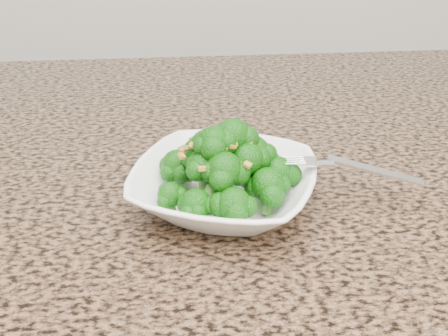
{
  "coord_description": "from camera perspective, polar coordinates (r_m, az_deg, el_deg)",
  "views": [
    {
      "loc": [
        0.08,
        -0.29,
        1.25
      ],
      "look_at": [
        0.13,
        0.25,
        0.95
      ],
      "focal_mm": 45.0,
      "sensor_mm": 36.0,
      "label": 1
    }
  ],
  "objects": [
    {
      "name": "fork",
      "position": [
        0.63,
        10.52,
        0.45
      ],
      "size": [
        0.18,
        0.07,
        0.01
      ],
      "primitive_type": null,
      "rotation": [
        0.0,
        0.0,
        -0.24
      ],
      "color": "silver",
      "rests_on": "bowl"
    },
    {
      "name": "granite_counter",
      "position": [
        0.7,
        -11.23,
        -3.15
      ],
      "size": [
        1.64,
        1.04,
        0.03
      ],
      "primitive_type": "cube",
      "color": "brown",
      "rests_on": "cabinet"
    },
    {
      "name": "garlic_topping",
      "position": [
        0.59,
        0.0,
        5.93
      ],
      "size": [
        0.11,
        0.11,
        0.01
      ],
      "primitive_type": null,
      "color": "gold",
      "rests_on": "broccoli_pile"
    },
    {
      "name": "broccoli_pile",
      "position": [
        0.6,
        0.0,
        2.75
      ],
      "size": [
        0.18,
        0.18,
        0.07
      ],
      "primitive_type": null,
      "color": "#125F0A",
      "rests_on": "bowl"
    },
    {
      "name": "bowl",
      "position": [
        0.63,
        0.0,
        -2.01
      ],
      "size": [
        0.26,
        0.26,
        0.05
      ],
      "primitive_type": "imported",
      "rotation": [
        0.0,
        0.0,
        -0.35
      ],
      "color": "white",
      "rests_on": "granite_counter"
    }
  ]
}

